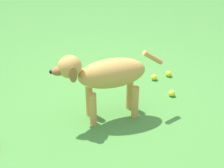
{
  "coord_description": "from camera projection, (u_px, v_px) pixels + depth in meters",
  "views": [
    {
      "loc": [
        -1.27,
        -2.12,
        1.82
      ],
      "look_at": [
        0.11,
        -0.2,
        0.34
      ],
      "focal_mm": 51.57,
      "sensor_mm": 36.0,
      "label": 1
    }
  ],
  "objects": [
    {
      "name": "ground",
      "position": [
        91.0,
        109.0,
        3.05
      ],
      "size": [
        14.0,
        14.0,
        0.0
      ],
      "primitive_type": "plane",
      "color": "#478438"
    },
    {
      "name": "dog",
      "position": [
        105.0,
        75.0,
        2.72
      ],
      "size": [
        0.94,
        0.44,
        0.66
      ],
      "rotation": [
        0.0,
        0.0,
        2.8
      ],
      "color": "#C69347",
      "rests_on": "ground"
    },
    {
      "name": "tennis_ball_2",
      "position": [
        172.0,
        93.0,
        3.22
      ],
      "size": [
        0.07,
        0.07,
        0.07
      ],
      "primitive_type": "sphere",
      "color": "#C7E32B",
      "rests_on": "ground"
    },
    {
      "name": "tennis_ball_1",
      "position": [
        87.0,
        82.0,
        3.39
      ],
      "size": [
        0.07,
        0.07,
        0.07
      ],
      "primitive_type": "sphere",
      "color": "#C3D128",
      "rests_on": "ground"
    },
    {
      "name": "tennis_ball_3",
      "position": [
        127.0,
        76.0,
        3.5
      ],
      "size": [
        0.07,
        0.07,
        0.07
      ],
      "primitive_type": "sphere",
      "color": "#C2D337",
      "rests_on": "ground"
    },
    {
      "name": "tennis_ball_0",
      "position": [
        168.0,
        74.0,
        3.55
      ],
      "size": [
        0.07,
        0.07,
        0.07
      ],
      "primitive_type": "sphere",
      "color": "yellow",
      "rests_on": "ground"
    },
    {
      "name": "tennis_ball_4",
      "position": [
        154.0,
        77.0,
        3.48
      ],
      "size": [
        0.07,
        0.07,
        0.07
      ],
      "primitive_type": "sphere",
      "color": "yellow",
      "rests_on": "ground"
    }
  ]
}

